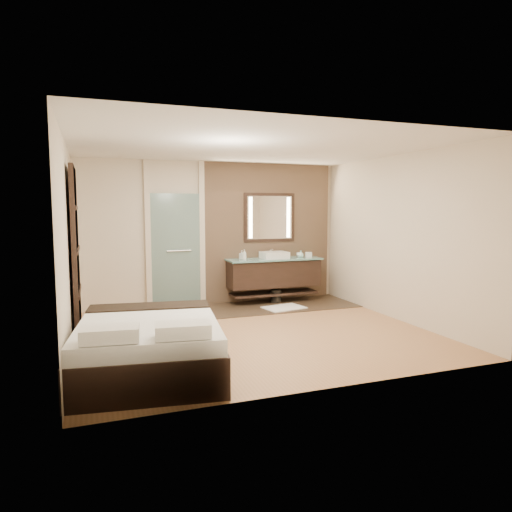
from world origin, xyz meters
name	(u,v)px	position (x,y,z in m)	size (l,w,h in m)	color
floor	(254,332)	(0.00, 0.00, 0.00)	(5.00, 5.00, 0.00)	#A47145
tile_strip	(255,307)	(0.60, 1.60, 0.01)	(3.80, 1.30, 0.01)	#35291D
stone_wall	(268,233)	(1.10, 2.21, 1.35)	(2.60, 0.08, 2.70)	tan
vanity	(274,273)	(1.10, 1.92, 0.58)	(1.85, 0.55, 0.88)	black
mirror_unit	(269,218)	(1.10, 2.16, 1.65)	(1.06, 0.04, 0.96)	black
frosted_door	(176,246)	(-0.75, 2.20, 1.14)	(1.10, 0.12, 2.70)	#9EC8C0
shoji_partition	(76,253)	(-2.43, 0.60, 1.21)	(0.06, 1.20, 2.40)	black
bed	(149,346)	(-1.65, -1.16, 0.31)	(1.77, 2.09, 0.74)	black
bath_mat	(284,308)	(1.06, 1.32, 0.02)	(0.72, 0.50, 0.02)	white
waste_bin	(276,296)	(1.12, 1.85, 0.13)	(0.21, 0.21, 0.26)	black
tissue_box	(309,255)	(1.82, 1.86, 0.92)	(0.12, 0.12, 0.10)	silver
soap_bottle_a	(244,255)	(0.47, 1.84, 0.97)	(0.08, 0.08, 0.20)	silver
soap_bottle_b	(242,255)	(0.48, 2.01, 0.95)	(0.08, 0.08, 0.17)	#B2B2B2
soap_bottle_c	(301,254)	(1.66, 1.88, 0.94)	(0.11, 0.11, 0.14)	silver
cup	(300,255)	(1.65, 1.94, 0.91)	(0.12, 0.12, 0.09)	silver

